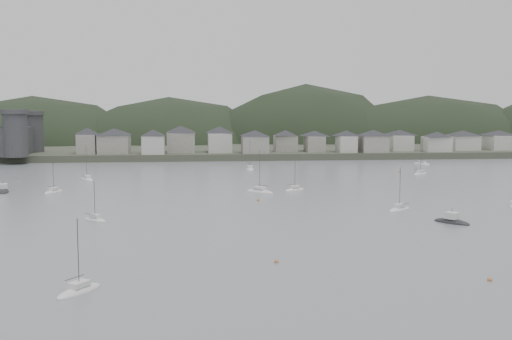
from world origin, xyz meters
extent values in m
plane|color=slate|center=(0.00, 0.00, 0.00)|extent=(900.00, 900.00, 0.00)
cube|color=#383D2D|center=(0.00, 295.00, 1.50)|extent=(900.00, 250.00, 3.00)
ellipsoid|color=black|center=(-110.87, 271.94, -10.14)|extent=(138.98, 92.48, 81.13)
ellipsoid|color=black|center=(-32.30, 272.87, -9.97)|extent=(132.08, 90.41, 79.74)
ellipsoid|color=black|center=(50.65, 272.93, -12.68)|extent=(133.88, 88.37, 101.41)
ellipsoid|color=black|center=(125.95, 267.91, -10.32)|extent=(165.81, 81.78, 82.55)
cylinder|color=#343537|center=(-92.00, 166.00, 12.00)|extent=(10.00, 10.00, 18.00)
cylinder|color=#343537|center=(-92.00, 194.00, 11.50)|extent=(10.00, 10.00, 17.00)
cube|color=#343537|center=(-92.00, 180.00, 9.00)|extent=(3.50, 30.00, 12.00)
cube|color=gray|center=(-65.00, 181.96, 7.29)|extent=(8.34, 12.91, 8.59)
pyramid|color=#242428|center=(-65.00, 181.96, 13.09)|extent=(15.78, 15.78, 3.01)
cube|color=gray|center=(-53.32, 181.32, 7.18)|extent=(13.68, 13.35, 8.36)
pyramid|color=#242428|center=(-53.32, 181.32, 12.82)|extent=(20.07, 20.07, 2.93)
cube|color=#B9B5AE|center=(-35.57, 176.02, 7.04)|extent=(9.78, 10.20, 8.08)
pyramid|color=#242428|center=(-35.57, 176.02, 12.49)|extent=(14.83, 14.83, 2.83)
cube|color=gray|center=(-23.51, 185.65, 7.55)|extent=(12.59, 13.33, 9.09)
pyramid|color=#242428|center=(-23.51, 185.65, 13.68)|extent=(19.24, 19.24, 3.18)
cube|color=#B9B5AE|center=(-5.75, 184.10, 7.43)|extent=(10.74, 12.17, 8.87)
pyramid|color=#242428|center=(-5.75, 184.10, 13.42)|extent=(17.01, 17.01, 3.10)
cube|color=gray|center=(9.92, 177.53, 6.85)|extent=(11.63, 12.09, 7.69)
pyramid|color=#242428|center=(9.92, 177.53, 12.04)|extent=(17.61, 17.61, 2.69)
cube|color=gray|center=(25.25, 186.19, 6.72)|extent=(10.37, 9.35, 7.44)
pyramid|color=#242428|center=(25.25, 186.19, 11.74)|extent=(14.65, 14.65, 2.60)
cube|color=gray|center=(38.63, 183.79, 6.61)|extent=(8.24, 12.20, 7.22)
pyramid|color=#242428|center=(38.63, 183.79, 11.48)|extent=(15.17, 15.17, 2.53)
cube|color=#B9B5AE|center=(52.50, 178.55, 6.73)|extent=(8.06, 10.91, 7.46)
pyramid|color=#242428|center=(52.50, 178.55, 11.77)|extent=(14.08, 14.08, 2.61)
cube|color=gray|center=(64.81, 177.06, 6.83)|extent=(11.73, 11.78, 7.66)
pyramid|color=#242428|center=(64.81, 177.06, 12.00)|extent=(17.46, 17.46, 2.68)
cube|color=#B9B5AE|center=(80.64, 186.91, 6.67)|extent=(10.19, 13.02, 7.33)
pyramid|color=#242428|center=(80.64, 186.91, 11.62)|extent=(17.23, 17.23, 2.57)
cube|color=#B9B5AE|center=(95.55, 178.06, 6.44)|extent=(11.70, 9.81, 6.88)
pyramid|color=#242428|center=(95.55, 178.06, 11.08)|extent=(15.97, 15.97, 2.41)
cube|color=#B9B5AE|center=(112.40, 186.91, 6.50)|extent=(12.83, 12.48, 7.00)
pyramid|color=#242428|center=(112.40, 186.91, 11.22)|extent=(18.79, 18.79, 2.45)
cube|color=#B9B5AE|center=(130.73, 187.42, 6.48)|extent=(11.07, 13.50, 6.97)
pyramid|color=#242428|center=(130.73, 187.42, 11.19)|extent=(18.25, 18.25, 2.44)
ellipsoid|color=silver|center=(-39.05, 31.93, 0.05)|extent=(6.36, 5.93, 1.32)
cube|color=silver|center=(-39.05, 31.93, 1.01)|extent=(2.70, 2.61, 0.70)
cylinder|color=#3F3F42|center=(-39.05, 31.93, 4.33)|extent=(0.12, 0.12, 8.25)
cylinder|color=#3F3F42|center=(-39.94, 31.15, 1.56)|extent=(2.30, 2.03, 0.10)
ellipsoid|color=silver|center=(11.25, 74.15, 0.05)|extent=(7.46, 6.06, 1.48)
cube|color=silver|center=(11.25, 74.15, 1.09)|extent=(3.05, 2.78, 0.70)
cylinder|color=#3F3F42|center=(11.25, 74.15, 4.82)|extent=(0.12, 0.12, 9.23)
cylinder|color=#3F3F42|center=(10.14, 74.89, 1.64)|extent=(2.82, 1.92, 0.10)
ellipsoid|color=silver|center=(-33.13, -20.00, 0.05)|extent=(6.42, 7.76, 1.54)
cube|color=silver|center=(-33.13, -20.00, 1.12)|extent=(2.93, 3.19, 0.70)
cylinder|color=#3F3F42|center=(-33.13, -20.00, 5.03)|extent=(0.12, 0.12, 9.65)
cylinder|color=#3F3F42|center=(-33.92, -18.86, 1.67)|extent=(2.05, 2.92, 0.10)
ellipsoid|color=silver|center=(-53.06, 106.06, 0.05)|extent=(6.89, 9.28, 1.80)
cube|color=silver|center=(-53.06, 106.06, 1.25)|extent=(3.26, 3.72, 0.70)
cylinder|color=#3F3F42|center=(-53.06, 106.06, 5.83)|extent=(0.12, 0.12, 11.27)
cylinder|color=#3F3F42|center=(-53.85, 104.64, 1.80)|extent=(2.05, 3.60, 0.10)
ellipsoid|color=silver|center=(77.14, 147.61, 0.05)|extent=(6.29, 8.56, 1.66)
cube|color=silver|center=(77.14, 147.61, 1.18)|extent=(2.99, 3.42, 0.70)
cylinder|color=#3F3F42|center=(77.14, 147.61, 5.39)|extent=(0.12, 0.12, 10.38)
cylinder|color=#3F3F42|center=(76.43, 146.29, 1.73)|extent=(1.87, 3.33, 0.10)
ellipsoid|color=silver|center=(3.56, 133.06, 0.05)|extent=(3.03, 8.96, 1.78)
cube|color=silver|center=(3.56, 133.06, 1.24)|extent=(2.02, 3.16, 0.70)
cylinder|color=#3F3F42|center=(3.56, 133.06, 5.77)|extent=(0.12, 0.12, 11.13)
cylinder|color=#3F3F42|center=(3.59, 134.66, 1.79)|extent=(0.18, 4.01, 0.10)
ellipsoid|color=silver|center=(0.63, 70.97, 0.05)|extent=(8.84, 8.92, 1.90)
cube|color=silver|center=(0.63, 70.97, 1.30)|extent=(3.83, 3.84, 0.70)
cylinder|color=#3F3F42|center=(0.63, 70.97, 6.15)|extent=(0.12, 0.12, 11.89)
cylinder|color=#3F3F42|center=(1.83, 72.20, 1.85)|extent=(3.07, 3.13, 0.10)
ellipsoid|color=silver|center=(-57.40, 76.90, 0.05)|extent=(5.58, 7.82, 1.51)
cube|color=silver|center=(-57.40, 76.90, 1.11)|extent=(2.68, 3.11, 0.70)
cylinder|color=#3F3F42|center=(-57.40, 76.90, 4.92)|extent=(0.12, 0.12, 9.44)
cylinder|color=#3F3F42|center=(-58.02, 78.11, 1.66)|extent=(1.63, 3.07, 0.10)
ellipsoid|color=silver|center=(30.21, 38.14, 0.05)|extent=(7.81, 7.07, 1.60)
cube|color=silver|center=(30.21, 38.14, 1.15)|extent=(3.29, 3.14, 0.70)
cylinder|color=#3F3F42|center=(30.21, 38.14, 5.21)|extent=(0.12, 0.12, 10.02)
cylinder|color=#3F3F42|center=(31.33, 37.22, 1.70)|extent=(2.85, 2.37, 0.10)
ellipsoid|color=silver|center=(62.96, 111.72, 0.05)|extent=(7.70, 7.10, 1.59)
cube|color=silver|center=(62.96, 111.72, 1.15)|extent=(3.25, 3.14, 0.70)
cylinder|color=#3F3F42|center=(62.96, 111.72, 5.17)|extent=(0.12, 0.12, 9.94)
cylinder|color=#3F3F42|center=(61.87, 112.65, 1.70)|extent=(2.79, 2.40, 0.10)
ellipsoid|color=black|center=(35.90, 21.59, 0.05)|extent=(7.30, 8.13, 1.78)
cube|color=silver|center=(35.90, 21.59, 1.59)|extent=(3.28, 3.30, 1.40)
cylinder|color=#3F3F42|center=(35.90, 21.59, 2.49)|extent=(0.10, 0.10, 1.20)
ellipsoid|color=black|center=(-72.02, 79.34, 0.05)|extent=(5.61, 9.42, 1.95)
cube|color=silver|center=(-72.02, 79.34, 1.68)|extent=(3.15, 3.26, 1.40)
cylinder|color=#3F3F42|center=(-72.02, 79.34, 2.58)|extent=(0.10, 0.10, 1.20)
sphere|color=#B86C3D|center=(23.42, -20.33, 0.15)|extent=(0.70, 0.70, 0.70)
sphere|color=#B86C3D|center=(57.74, 119.25, 0.15)|extent=(0.70, 0.70, 0.70)
sphere|color=#B86C3D|center=(-5.11, -7.23, 0.15)|extent=(0.70, 0.70, 0.70)
sphere|color=#B86C3D|center=(-1.39, 56.03, 0.15)|extent=(0.70, 0.70, 0.70)
sphere|color=#B86C3D|center=(-76.92, 110.51, 0.15)|extent=(0.70, 0.70, 0.70)
camera|label=1|loc=(-17.93, -101.61, 24.60)|focal=43.48mm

